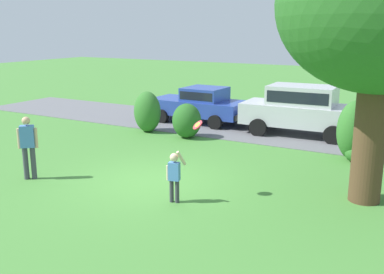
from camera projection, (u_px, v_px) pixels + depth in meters
name	position (u px, v px, depth m)	size (l,w,h in m)	color
ground_plane	(153.00, 181.00, 12.20)	(80.00, 80.00, 0.00)	#478438
driveway_strip	(254.00, 129.00, 18.38)	(28.00, 4.40, 0.02)	slate
shrub_near_tree	(147.00, 112.00, 17.84)	(1.11, 0.97, 1.62)	#33702B
shrub_centre_left	(187.00, 121.00, 16.90)	(1.11, 1.05, 1.31)	#286023
shrub_centre	(355.00, 132.00, 14.01)	(1.07, 1.28, 1.88)	#33702B
parked_sedan	(200.00, 103.00, 19.60)	(4.40, 2.11, 1.56)	#28429E
parked_suv	(302.00, 108.00, 17.23)	(4.77, 2.25, 1.92)	silver
child_thrower	(174.00, 173.00, 10.56)	(0.42, 0.32, 1.29)	#383842
frisbee	(198.00, 125.00, 10.71)	(0.33, 0.25, 0.29)	red
adult_onlooker	(28.00, 144.00, 12.17)	(0.43, 0.40, 1.74)	#3F3F4C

